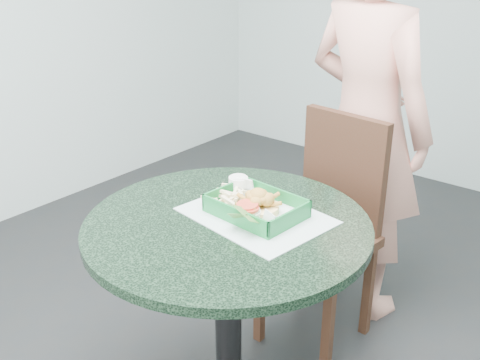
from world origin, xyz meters
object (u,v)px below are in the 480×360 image
Objects in this scene: food_basket at (256,216)px; dining_chair at (329,216)px; cafe_table at (228,276)px; diner_person at (368,106)px; sauce_ramekin at (235,187)px; crab_sandwich at (258,207)px.

dining_chair is at bearing 95.42° from food_basket.
food_basket is at bearing 65.80° from cafe_table.
food_basket is at bearing -78.60° from dining_chair.
diner_person is 29.30× the size of sauce_ramekin.
dining_chair is 3.46× the size of food_basket.
diner_person is at bearing 95.50° from crab_sandwich.
sauce_ramekin is (-0.13, 0.06, 0.03)m from food_basket.
cafe_table is 13.72× the size of sauce_ramekin.
food_basket is (0.05, -0.55, 0.24)m from dining_chair.
food_basket is 0.15m from sauce_ramekin.
crab_sandwich is at bearing 59.27° from cafe_table.
dining_chair is 0.62m from crab_sandwich.
diner_person is (-0.03, 0.92, 0.33)m from cafe_table.
sauce_ramekin is at bearing 155.63° from crab_sandwich.
sauce_ramekin is (-0.15, 0.07, 0.00)m from crab_sandwich.
crab_sandwich is 2.02× the size of sauce_ramekin.
sauce_ramekin is at bearing 122.17° from cafe_table.
crab_sandwich is 0.16m from sauce_ramekin.
diner_person is 0.85m from food_basket.
sauce_ramekin is (-0.06, -0.77, -0.11)m from diner_person.
diner_person reaches higher than cafe_table.
crab_sandwich reaches higher than food_basket.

